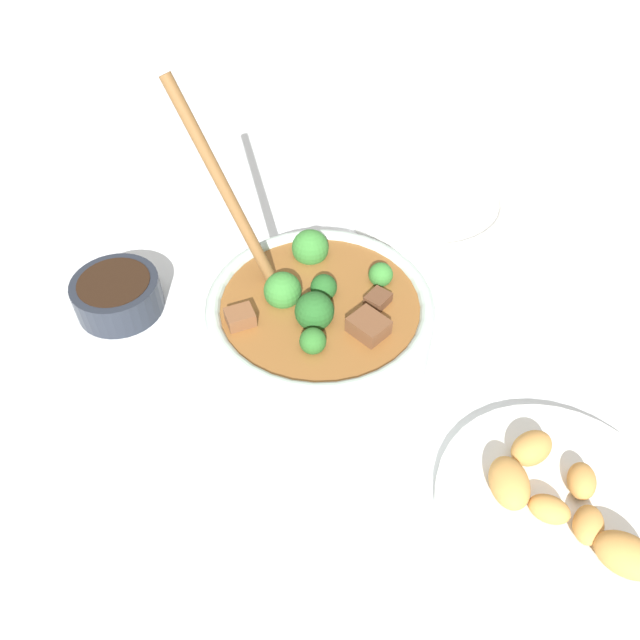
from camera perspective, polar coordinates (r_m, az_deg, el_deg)
ground_plane at (r=0.69m, az=0.00°, el=-3.00°), size 4.00×4.00×0.00m
stew_bowl at (r=0.65m, az=-0.06°, el=-0.20°), size 0.23×0.28×0.27m
condiment_bowl at (r=0.75m, az=-18.06°, el=2.32°), size 0.10×0.10×0.04m
empty_plate at (r=0.89m, az=9.64°, el=10.75°), size 0.23×0.23×0.02m
food_plate at (r=0.61m, az=20.98°, el=-15.63°), size 0.22×0.22×0.04m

